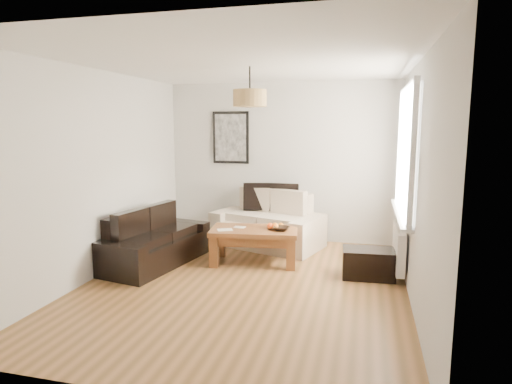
% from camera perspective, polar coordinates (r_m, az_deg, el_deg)
% --- Properties ---
extents(floor, '(4.50, 4.50, 0.00)m').
position_cam_1_polar(floor, '(5.36, -1.62, -12.14)').
color(floor, brown).
rests_on(floor, ground).
extents(ceiling, '(3.80, 4.50, 0.00)m').
position_cam_1_polar(ceiling, '(5.05, -1.75, 16.60)').
color(ceiling, white).
rests_on(ceiling, floor).
extents(wall_back, '(3.80, 0.04, 2.60)m').
position_cam_1_polar(wall_back, '(7.22, 3.24, 3.92)').
color(wall_back, silver).
rests_on(wall_back, floor).
extents(wall_front, '(3.80, 0.04, 2.60)m').
position_cam_1_polar(wall_front, '(2.97, -13.71, -3.45)').
color(wall_front, silver).
rests_on(wall_front, floor).
extents(wall_left, '(0.04, 4.50, 2.60)m').
position_cam_1_polar(wall_left, '(5.85, -19.89, 2.25)').
color(wall_left, silver).
rests_on(wall_left, floor).
extents(wall_right, '(0.04, 4.50, 2.60)m').
position_cam_1_polar(wall_right, '(4.88, 20.32, 1.00)').
color(wall_right, silver).
rests_on(wall_right, floor).
extents(window_bay, '(0.14, 1.90, 1.60)m').
position_cam_1_polar(window_bay, '(5.64, 19.26, 5.11)').
color(window_bay, white).
rests_on(window_bay, wall_right).
extents(radiator, '(0.10, 0.90, 0.52)m').
position_cam_1_polar(radiator, '(5.83, 18.25, -6.91)').
color(radiator, white).
rests_on(radiator, wall_right).
extents(poster, '(0.62, 0.04, 0.87)m').
position_cam_1_polar(poster, '(7.38, -3.32, 7.14)').
color(poster, black).
rests_on(poster, wall_back).
extents(pendant_shade, '(0.40, 0.40, 0.20)m').
position_cam_1_polar(pendant_shade, '(5.30, -0.82, 12.21)').
color(pendant_shade, tan).
rests_on(pendant_shade, ceiling).
extents(loveseat_cream, '(1.86, 1.36, 0.83)m').
position_cam_1_polar(loveseat_cream, '(6.92, 1.52, -3.71)').
color(loveseat_cream, beige).
rests_on(loveseat_cream, floor).
extents(sofa_leather, '(1.09, 1.77, 0.71)m').
position_cam_1_polar(sofa_leather, '(6.21, -13.17, -5.95)').
color(sofa_leather, black).
rests_on(sofa_leather, floor).
extents(coffee_table, '(1.27, 0.81, 0.49)m').
position_cam_1_polar(coffee_table, '(6.11, -0.24, -7.06)').
color(coffee_table, brown).
rests_on(coffee_table, floor).
extents(ottoman, '(0.67, 0.46, 0.37)m').
position_cam_1_polar(ottoman, '(5.74, 14.51, -9.04)').
color(ottoman, black).
rests_on(ottoman, floor).
extents(cushion_left, '(0.47, 0.24, 0.45)m').
position_cam_1_polar(cushion_left, '(7.10, 0.15, -0.64)').
color(cushion_left, black).
rests_on(cushion_left, loveseat_cream).
extents(cushion_right, '(0.46, 0.15, 0.45)m').
position_cam_1_polar(cushion_right, '(7.01, 3.67, -0.76)').
color(cushion_right, black).
rests_on(cushion_right, loveseat_cream).
extents(fruit_bowl, '(0.25, 0.25, 0.05)m').
position_cam_1_polar(fruit_bowl, '(5.95, 3.35, -4.82)').
color(fruit_bowl, black).
rests_on(fruit_bowl, coffee_table).
extents(orange_a, '(0.12, 0.12, 0.09)m').
position_cam_1_polar(orange_a, '(6.04, 2.51, -4.48)').
color(orange_a, orange).
rests_on(orange_a, fruit_bowl).
extents(orange_b, '(0.09, 0.09, 0.07)m').
position_cam_1_polar(orange_b, '(6.08, 3.30, -4.39)').
color(orange_b, orange).
rests_on(orange_b, fruit_bowl).
extents(orange_c, '(0.09, 0.09, 0.08)m').
position_cam_1_polar(orange_c, '(6.05, 1.87, -4.46)').
color(orange_c, '#FE5415').
rests_on(orange_c, fruit_bowl).
extents(papers, '(0.25, 0.22, 0.01)m').
position_cam_1_polar(papers, '(5.99, -4.11, -4.97)').
color(papers, silver).
rests_on(papers, coffee_table).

